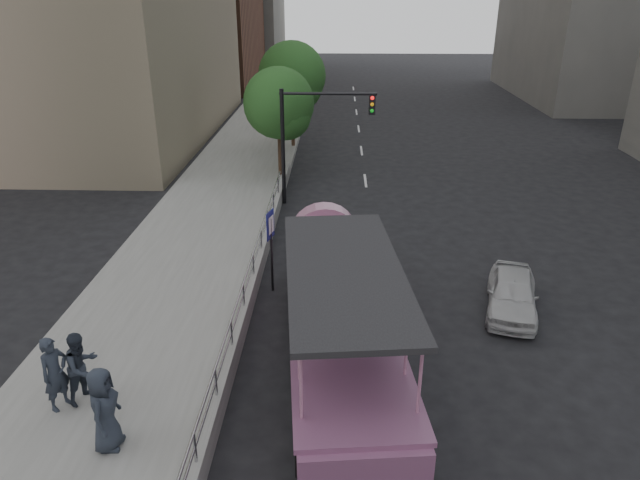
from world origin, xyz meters
TOP-DOWN VIEW (x-y plane):
  - ground at (0.00, 0.00)m, footprint 160.00×160.00m
  - sidewalk at (-5.75, 10.00)m, footprint 5.50×80.00m
  - kerb_wall at (-3.12, 2.00)m, footprint 0.24×30.00m
  - guardrail at (-3.12, 2.00)m, footprint 0.07×22.00m
  - duck_boat at (-0.39, 0.46)m, footprint 3.47×10.37m
  - car at (4.94, 3.07)m, footprint 2.31×3.85m
  - pedestrian_near at (-6.71, -2.08)m, footprint 0.69×0.79m
  - pedestrian_mid at (-6.24, -1.78)m, footprint 0.97×1.06m
  - pedestrian_far at (-5.14, -3.26)m, footprint 0.63×0.95m
  - parking_sign at (-2.53, 4.13)m, footprint 0.17×0.61m
  - traffic_signal at (-1.70, 12.50)m, footprint 4.20×0.32m
  - street_tree_near at (-3.30, 15.93)m, footprint 3.52×3.52m
  - street_tree_far at (-3.10, 21.93)m, footprint 3.97×3.97m

SIDE VIEW (x-z plane):
  - ground at x=0.00m, z-range 0.00..0.00m
  - sidewalk at x=-5.75m, z-range 0.00..0.30m
  - kerb_wall at x=-3.12m, z-range 0.30..0.66m
  - car at x=4.94m, z-range 0.00..1.23m
  - guardrail at x=-3.12m, z-range 0.79..1.50m
  - pedestrian_mid at x=-6.24m, z-range 0.30..2.07m
  - pedestrian_near at x=-6.71m, z-range 0.30..2.13m
  - pedestrian_far at x=-5.14m, z-range 0.30..2.20m
  - duck_boat at x=-0.39m, z-range -0.44..2.94m
  - parking_sign at x=-2.53m, z-range 0.35..3.14m
  - traffic_signal at x=-1.70m, z-range 0.90..6.10m
  - street_tree_near at x=-3.30m, z-range 0.96..6.68m
  - street_tree_far at x=-3.10m, z-range 1.08..7.53m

